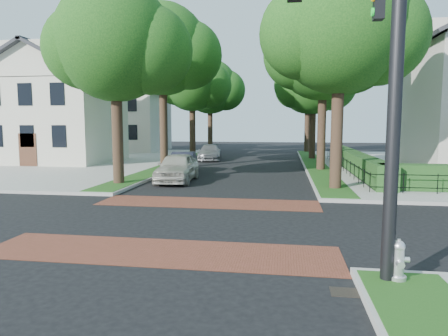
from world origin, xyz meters
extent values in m
plane|color=black|center=(0.00, 0.00, 0.00)|extent=(120.00, 120.00, 0.00)
cube|color=gray|center=(-19.50, 19.00, 0.07)|extent=(30.00, 30.00, 0.15)
cube|color=brown|center=(0.00, 3.20, 0.01)|extent=(9.00, 2.20, 0.01)
cube|color=brown|center=(0.00, -3.20, 0.01)|extent=(9.00, 2.20, 0.01)
cube|color=black|center=(4.30, -5.00, 0.01)|extent=(0.65, 0.45, 0.01)
cube|color=#144413|center=(5.40, 19.10, 0.16)|extent=(1.60, 29.80, 0.02)
cube|color=#144413|center=(-5.40, 19.10, 0.16)|extent=(1.60, 29.80, 0.02)
cylinder|color=black|center=(5.50, 7.00, 3.83)|extent=(0.56, 0.56, 7.35)
sphere|color=#103D11|center=(5.50, 7.00, 7.71)|extent=(6.20, 6.20, 6.20)
sphere|color=#103D11|center=(7.21, 7.30, 7.31)|extent=(4.65, 4.65, 4.65)
sphere|color=#103D11|center=(3.95, 6.80, 7.41)|extent=(4.34, 4.34, 4.34)
sphere|color=#103D11|center=(5.60, 8.55, 8.21)|extent=(4.03, 4.03, 4.03)
cylinder|color=black|center=(5.50, 15.00, 4.00)|extent=(0.56, 0.56, 7.70)
sphere|color=#103D11|center=(5.50, 15.00, 8.07)|extent=(6.60, 6.60, 6.60)
sphere|color=#103D11|center=(7.31, 15.30, 7.67)|extent=(4.95, 4.95, 4.95)
sphere|color=#103D11|center=(3.85, 14.80, 7.77)|extent=(4.62, 4.62, 4.62)
sphere|color=#103D11|center=(5.60, 16.65, 8.57)|extent=(4.29, 4.29, 4.29)
cylinder|color=black|center=(5.50, 24.00, 3.47)|extent=(0.56, 0.56, 6.65)
sphere|color=#103D11|center=(5.50, 24.00, 6.99)|extent=(5.80, 5.80, 5.80)
sphere|color=#103D11|center=(7.09, 24.30, 6.59)|extent=(4.35, 4.35, 4.35)
sphere|color=#103D11|center=(4.05, 23.80, 6.69)|extent=(4.06, 4.06, 4.06)
sphere|color=#103D11|center=(5.60, 25.45, 7.49)|extent=(3.77, 3.77, 3.77)
cylinder|color=black|center=(5.50, 33.00, 3.65)|extent=(0.56, 0.56, 7.00)
sphere|color=#103D11|center=(5.50, 33.00, 7.35)|extent=(6.00, 6.00, 6.00)
sphere|color=#103D11|center=(7.15, 33.30, 6.95)|extent=(4.50, 4.50, 4.50)
sphere|color=#103D11|center=(4.00, 32.80, 7.05)|extent=(4.20, 4.20, 4.20)
sphere|color=#103D11|center=(5.60, 34.50, 7.85)|extent=(3.90, 3.90, 3.90)
cylinder|color=black|center=(-5.50, 7.00, 3.65)|extent=(0.56, 0.56, 7.00)
sphere|color=#103D11|center=(-5.50, 7.00, 7.35)|extent=(6.00, 6.00, 6.00)
sphere|color=#103D11|center=(-3.85, 7.30, 6.95)|extent=(4.50, 4.50, 4.50)
sphere|color=#103D11|center=(-7.00, 6.80, 7.05)|extent=(4.20, 4.20, 4.20)
sphere|color=#103D11|center=(-5.40, 8.50, 7.85)|extent=(3.90, 3.90, 3.90)
cylinder|color=black|center=(-5.50, 15.00, 4.17)|extent=(0.56, 0.56, 8.05)
sphere|color=#103D11|center=(-5.50, 15.00, 8.43)|extent=(6.40, 6.40, 6.40)
sphere|color=#103D11|center=(-3.74, 15.30, 8.03)|extent=(4.80, 4.80, 4.80)
sphere|color=#103D11|center=(-7.10, 14.80, 8.13)|extent=(4.48, 4.48, 4.48)
sphere|color=#103D11|center=(-5.40, 16.60, 8.93)|extent=(4.16, 4.16, 4.16)
cylinder|color=black|center=(-5.50, 24.00, 3.58)|extent=(0.56, 0.56, 6.86)
sphere|color=#103D11|center=(-5.50, 24.00, 7.21)|extent=(5.60, 5.60, 5.60)
sphere|color=#103D11|center=(-3.96, 24.30, 6.81)|extent=(4.20, 4.20, 4.20)
sphere|color=#103D11|center=(-6.90, 23.80, 6.91)|extent=(3.92, 3.92, 3.92)
sphere|color=#103D11|center=(-5.40, 25.40, 7.71)|extent=(3.64, 3.64, 3.64)
cylinder|color=black|center=(-5.50, 33.00, 3.72)|extent=(0.56, 0.56, 7.14)
sphere|color=#103D11|center=(-5.50, 33.00, 7.49)|extent=(6.20, 6.20, 6.20)
sphere|color=#103D11|center=(-3.79, 33.30, 7.09)|extent=(4.65, 4.65, 4.65)
sphere|color=#103D11|center=(-7.05, 32.80, 7.19)|extent=(4.34, 4.34, 4.34)
sphere|color=#103D11|center=(-5.40, 34.55, 7.99)|extent=(4.03, 4.03, 4.03)
cube|color=#19481D|center=(7.70, 15.00, 0.75)|extent=(1.00, 18.00, 1.20)
cube|color=beige|center=(-15.50, 18.00, 3.40)|extent=(9.00, 8.00, 6.50)
cube|color=brown|center=(-12.80, 16.40, 8.47)|extent=(0.80, 0.80, 3.64)
cube|color=beige|center=(-15.50, 32.00, 3.40)|extent=(9.00, 8.00, 6.50)
cube|color=brown|center=(-12.80, 30.40, 8.47)|extent=(0.80, 0.80, 3.64)
cylinder|color=black|center=(5.10, -4.60, 4.15)|extent=(0.26, 0.26, 8.00)
cylinder|color=#0CB226|center=(4.97, -2.90, 5.73)|extent=(0.05, 0.18, 0.18)
imported|color=#B1AEA0|center=(-2.87, 8.91, 0.81)|extent=(2.16, 4.85, 1.62)
imported|color=#1E202D|center=(-3.60, 12.93, 0.69)|extent=(1.88, 4.32, 1.38)
imported|color=gray|center=(-3.60, 22.54, 0.69)|extent=(2.57, 5.00, 1.39)
cylinder|color=silver|center=(5.30, -4.60, 0.20)|extent=(0.45, 0.45, 0.09)
cylinder|color=silver|center=(5.30, -4.60, 0.53)|extent=(0.30, 0.30, 0.57)
sphere|color=silver|center=(5.30, -4.60, 0.83)|extent=(0.25, 0.25, 0.25)
cylinder|color=silver|center=(5.30, -4.60, 0.95)|extent=(0.09, 0.09, 0.08)
cylinder|color=silver|center=(5.45, -4.60, 0.58)|extent=(0.15, 0.14, 0.10)
cylinder|color=silver|center=(5.15, -4.60, 0.58)|extent=(0.15, 0.14, 0.10)
cylinder|color=silver|center=(5.30, -4.76, 0.53)|extent=(0.18, 0.18, 0.14)
camera|label=1|loc=(3.06, -12.61, 3.21)|focal=32.00mm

